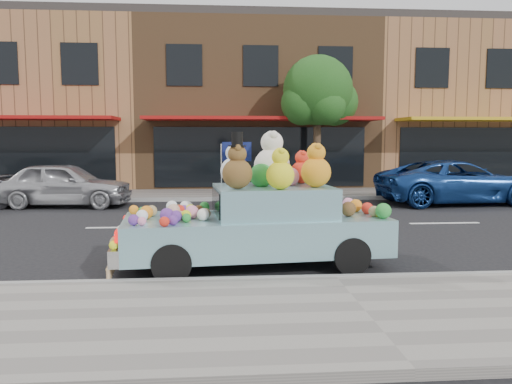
{
  "coord_description": "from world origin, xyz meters",
  "views": [
    {
      "loc": [
        -1.72,
        -12.08,
        2.14
      ],
      "look_at": [
        -1.09,
        -3.81,
        1.25
      ],
      "focal_mm": 35.0,
      "sensor_mm": 36.0,
      "label": 1
    }
  ],
  "objects": [
    {
      "name": "near_sidewalk",
      "position": [
        0.0,
        -6.5,
        0.06
      ],
      "size": [
        60.0,
        3.0,
        0.12
      ],
      "primitive_type": "cube",
      "color": "gray",
      "rests_on": "ground"
    },
    {
      "name": "ground",
      "position": [
        0.0,
        0.0,
        0.0
      ],
      "size": [
        120.0,
        120.0,
        0.0
      ],
      "primitive_type": "plane",
      "color": "black",
      "rests_on": "ground"
    },
    {
      "name": "near_kerb",
      "position": [
        0.0,
        -5.0,
        0.07
      ],
      "size": [
        60.0,
        0.12,
        0.13
      ],
      "primitive_type": "cube",
      "color": "gray",
      "rests_on": "ground"
    },
    {
      "name": "storefront_left",
      "position": [
        -10.0,
        11.97,
        3.64
      ],
      "size": [
        10.0,
        9.8,
        7.3
      ],
      "color": "#94613E",
      "rests_on": "ground"
    },
    {
      "name": "far_sidewalk",
      "position": [
        0.0,
        6.5,
        0.06
      ],
      "size": [
        60.0,
        3.0,
        0.12
      ],
      "primitive_type": "cube",
      "color": "gray",
      "rests_on": "ground"
    },
    {
      "name": "storefront_mid",
      "position": [
        0.0,
        11.97,
        3.64
      ],
      "size": [
        10.0,
        9.8,
        7.3
      ],
      "color": "brown",
      "rests_on": "ground"
    },
    {
      "name": "storefront_right",
      "position": [
        10.0,
        11.97,
        3.64
      ],
      "size": [
        10.0,
        9.8,
        7.3
      ],
      "color": "#94613E",
      "rests_on": "ground"
    },
    {
      "name": "street_tree",
      "position": [
        2.03,
        6.55,
        3.69
      ],
      "size": [
        3.0,
        2.7,
        5.22
      ],
      "color": "#38281C",
      "rests_on": "ground"
    },
    {
      "name": "car_silver",
      "position": [
        -6.55,
        3.94,
        0.71
      ],
      "size": [
        4.25,
        1.95,
        1.41
      ],
      "primitive_type": "imported",
      "rotation": [
        0.0,
        0.0,
        1.5
      ],
      "color": "#B6B6BB",
      "rests_on": "ground"
    },
    {
      "name": "art_car",
      "position": [
        -1.06,
        -3.85,
        0.81
      ],
      "size": [
        4.62,
        2.15,
        2.27
      ],
      "rotation": [
        0.0,
        0.0,
        0.09
      ],
      "color": "black",
      "rests_on": "ground"
    },
    {
      "name": "far_kerb",
      "position": [
        0.0,
        5.0,
        0.07
      ],
      "size": [
        60.0,
        0.12,
        0.13
      ],
      "primitive_type": "cube",
      "color": "gray",
      "rests_on": "ground"
    },
    {
      "name": "car_blue",
      "position": [
        6.12,
        3.71,
        0.72
      ],
      "size": [
        5.3,
        2.72,
        1.43
      ],
      "primitive_type": "imported",
      "rotation": [
        0.0,
        0.0,
        1.64
      ],
      "color": "navy",
      "rests_on": "ground"
    }
  ]
}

